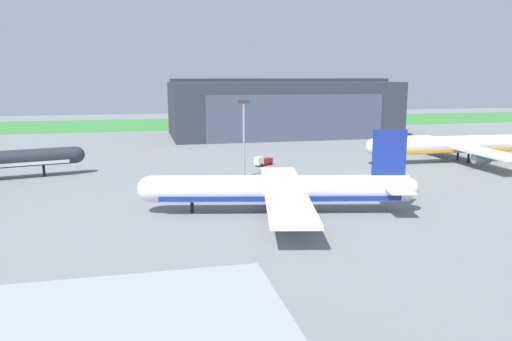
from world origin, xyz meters
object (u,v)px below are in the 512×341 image
airliner_near_right (279,190)px  apron_light_mast (244,132)px  maintenance_hangar (282,108)px  stair_truck (263,161)px  airliner_far_left (457,145)px

airliner_near_right → apron_light_mast: size_ratio=2.64×
airliner_near_right → maintenance_hangar: bearing=73.9°
stair_truck → apron_light_mast: bearing=-119.0°
apron_light_mast → airliner_far_left: bearing=7.4°
maintenance_hangar → stair_truck: 65.55m
maintenance_hangar → airliner_far_left: bearing=-67.8°
stair_truck → apron_light_mast: apron_light_mast is taller
airliner_far_left → apron_light_mast: size_ratio=2.92×
maintenance_hangar → airliner_near_right: (-29.73, -103.28, -6.06)m
airliner_far_left → stair_truck: (-49.51, 6.11, -3.22)m
maintenance_hangar → stair_truck: size_ratio=15.48×
maintenance_hangar → stair_truck: maintenance_hangar is taller
maintenance_hangar → airliner_near_right: bearing=-106.1°
airliner_far_left → stair_truck: airliner_far_left is taller
stair_truck → apron_light_mast: size_ratio=0.31×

